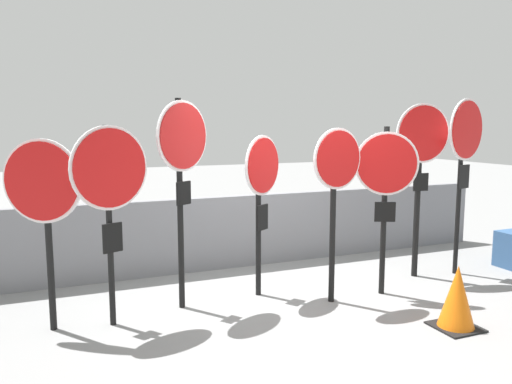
{
  "coord_description": "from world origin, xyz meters",
  "views": [
    {
      "loc": [
        -2.65,
        -5.37,
        2.14
      ],
      "look_at": [
        -0.44,
        0.0,
        1.35
      ],
      "focal_mm": 35.0,
      "sensor_mm": 36.0,
      "label": 1
    }
  ],
  "objects_px": {
    "stop_sign_1": "(110,182)",
    "stop_sign_4": "(336,179)",
    "stop_sign_7": "(465,146)",
    "traffic_cone_0": "(457,297)",
    "stop_sign_3": "(262,182)",
    "stop_sign_5": "(386,179)",
    "stop_sign_0": "(43,194)",
    "stop_sign_6": "(421,156)",
    "stop_sign_2": "(182,158)"
  },
  "relations": [
    {
      "from": "stop_sign_2",
      "to": "stop_sign_3",
      "type": "height_order",
      "value": "stop_sign_2"
    },
    {
      "from": "stop_sign_4",
      "to": "stop_sign_7",
      "type": "xyz_separation_m",
      "value": [
        2.27,
        0.32,
        0.33
      ]
    },
    {
      "from": "stop_sign_0",
      "to": "stop_sign_3",
      "type": "height_order",
      "value": "stop_sign_3"
    },
    {
      "from": "stop_sign_1",
      "to": "stop_sign_7",
      "type": "xyz_separation_m",
      "value": [
        4.81,
        0.05,
        0.3
      ]
    },
    {
      "from": "stop_sign_3",
      "to": "stop_sign_4",
      "type": "height_order",
      "value": "stop_sign_4"
    },
    {
      "from": "stop_sign_1",
      "to": "stop_sign_6",
      "type": "height_order",
      "value": "stop_sign_6"
    },
    {
      "from": "stop_sign_0",
      "to": "stop_sign_7",
      "type": "distance_m",
      "value": 5.46
    },
    {
      "from": "stop_sign_4",
      "to": "stop_sign_5",
      "type": "bearing_deg",
      "value": -10.48
    },
    {
      "from": "stop_sign_2",
      "to": "traffic_cone_0",
      "type": "relative_size",
      "value": 3.57
    },
    {
      "from": "stop_sign_5",
      "to": "stop_sign_3",
      "type": "bearing_deg",
      "value": -175.88
    },
    {
      "from": "stop_sign_6",
      "to": "stop_sign_0",
      "type": "bearing_deg",
      "value": -172.23
    },
    {
      "from": "stop_sign_0",
      "to": "stop_sign_3",
      "type": "bearing_deg",
      "value": 35.4
    },
    {
      "from": "stop_sign_2",
      "to": "stop_sign_1",
      "type": "bearing_deg",
      "value": 162.44
    },
    {
      "from": "stop_sign_0",
      "to": "stop_sign_4",
      "type": "bearing_deg",
      "value": 24.23
    },
    {
      "from": "stop_sign_1",
      "to": "stop_sign_5",
      "type": "bearing_deg",
      "value": -27.74
    },
    {
      "from": "stop_sign_4",
      "to": "stop_sign_5",
      "type": "distance_m",
      "value": 0.72
    },
    {
      "from": "stop_sign_0",
      "to": "stop_sign_7",
      "type": "bearing_deg",
      "value": 30.47
    },
    {
      "from": "stop_sign_6",
      "to": "traffic_cone_0",
      "type": "xyz_separation_m",
      "value": [
        -0.82,
        -1.6,
        -1.37
      ]
    },
    {
      "from": "traffic_cone_0",
      "to": "stop_sign_4",
      "type": "bearing_deg",
      "value": 124.58
    },
    {
      "from": "stop_sign_7",
      "to": "traffic_cone_0",
      "type": "distance_m",
      "value": 2.58
    },
    {
      "from": "stop_sign_1",
      "to": "stop_sign_7",
      "type": "distance_m",
      "value": 4.82
    },
    {
      "from": "traffic_cone_0",
      "to": "stop_sign_7",
      "type": "bearing_deg",
      "value": 45.09
    },
    {
      "from": "stop_sign_0",
      "to": "stop_sign_4",
      "type": "height_order",
      "value": "stop_sign_4"
    },
    {
      "from": "stop_sign_3",
      "to": "stop_sign_4",
      "type": "bearing_deg",
      "value": -73.22
    },
    {
      "from": "stop_sign_4",
      "to": "traffic_cone_0",
      "type": "relative_size",
      "value": 3.09
    },
    {
      "from": "stop_sign_2",
      "to": "stop_sign_5",
      "type": "height_order",
      "value": "stop_sign_2"
    },
    {
      "from": "stop_sign_2",
      "to": "stop_sign_6",
      "type": "distance_m",
      "value": 3.34
    },
    {
      "from": "stop_sign_0",
      "to": "stop_sign_1",
      "type": "distance_m",
      "value": 0.66
    },
    {
      "from": "stop_sign_3",
      "to": "stop_sign_7",
      "type": "relative_size",
      "value": 0.81
    },
    {
      "from": "stop_sign_1",
      "to": "stop_sign_7",
      "type": "bearing_deg",
      "value": -22.53
    },
    {
      "from": "stop_sign_5",
      "to": "stop_sign_6",
      "type": "bearing_deg",
      "value": 51.11
    },
    {
      "from": "traffic_cone_0",
      "to": "stop_sign_2",
      "type": "bearing_deg",
      "value": 146.57
    },
    {
      "from": "stop_sign_3",
      "to": "stop_sign_5",
      "type": "height_order",
      "value": "stop_sign_5"
    },
    {
      "from": "stop_sign_7",
      "to": "stop_sign_2",
      "type": "bearing_deg",
      "value": 160.12
    },
    {
      "from": "stop_sign_0",
      "to": "stop_sign_4",
      "type": "xyz_separation_m",
      "value": [
        3.18,
        -0.38,
        0.07
      ]
    },
    {
      "from": "stop_sign_0",
      "to": "stop_sign_4",
      "type": "distance_m",
      "value": 3.2
    },
    {
      "from": "stop_sign_2",
      "to": "stop_sign_0",
      "type": "bearing_deg",
      "value": 151.62
    },
    {
      "from": "stop_sign_1",
      "to": "stop_sign_4",
      "type": "relative_size",
      "value": 1.02
    },
    {
      "from": "stop_sign_2",
      "to": "stop_sign_6",
      "type": "xyz_separation_m",
      "value": [
        3.33,
        -0.06,
        -0.06
      ]
    },
    {
      "from": "traffic_cone_0",
      "to": "stop_sign_5",
      "type": "bearing_deg",
      "value": 93.95
    },
    {
      "from": "stop_sign_1",
      "to": "stop_sign_6",
      "type": "relative_size",
      "value": 0.88
    },
    {
      "from": "stop_sign_6",
      "to": "traffic_cone_0",
      "type": "bearing_deg",
      "value": -110.21
    },
    {
      "from": "stop_sign_3",
      "to": "stop_sign_6",
      "type": "xyz_separation_m",
      "value": [
        2.33,
        -0.12,
        0.27
      ]
    },
    {
      "from": "stop_sign_0",
      "to": "stop_sign_7",
      "type": "height_order",
      "value": "stop_sign_7"
    },
    {
      "from": "stop_sign_3",
      "to": "stop_sign_5",
      "type": "xyz_separation_m",
      "value": [
        1.43,
        -0.56,
        0.04
      ]
    },
    {
      "from": "stop_sign_4",
      "to": "traffic_cone_0",
      "type": "height_order",
      "value": "stop_sign_4"
    },
    {
      "from": "stop_sign_1",
      "to": "stop_sign_4",
      "type": "bearing_deg",
      "value": -29.29
    },
    {
      "from": "stop_sign_4",
      "to": "stop_sign_5",
      "type": "xyz_separation_m",
      "value": [
        0.72,
        0.01,
        -0.03
      ]
    },
    {
      "from": "stop_sign_7",
      "to": "traffic_cone_0",
      "type": "xyz_separation_m",
      "value": [
        -1.47,
        -1.48,
        -1.51
      ]
    },
    {
      "from": "stop_sign_3",
      "to": "stop_sign_5",
      "type": "distance_m",
      "value": 1.53
    }
  ]
}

